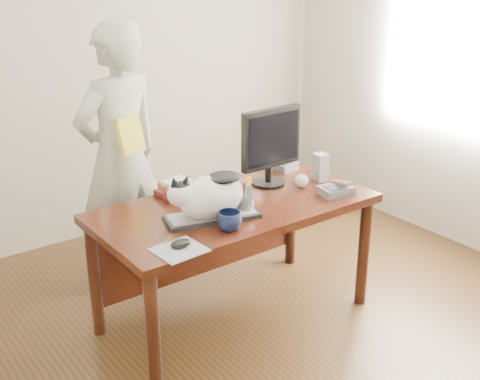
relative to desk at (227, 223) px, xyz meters
name	(u,v)px	position (x,y,z in m)	size (l,w,h in m)	color
room	(311,123)	(0.00, -0.68, 0.75)	(4.50, 4.50, 4.50)	black
desk	(227,223)	(0.00, 0.00, 0.00)	(1.60, 0.80, 0.75)	black
keyboard	(212,216)	(-0.22, -0.18, 0.16)	(0.54, 0.31, 0.03)	black
cat	(209,195)	(-0.24, -0.18, 0.29)	(0.50, 0.32, 0.28)	white
monitor	(271,143)	(0.36, 0.04, 0.42)	(0.43, 0.21, 0.48)	black
pen_cup	(247,204)	(-0.03, -0.23, 0.21)	(0.11, 0.11, 0.21)	gray
mousepad	(179,250)	(-0.56, -0.39, 0.15)	(0.25, 0.23, 0.01)	#A3A7AF
mouse	(181,243)	(-0.54, -0.37, 0.17)	(0.11, 0.07, 0.04)	black
coffee_mug	(229,221)	(-0.23, -0.35, 0.20)	(0.13, 0.13, 0.10)	black
phone	(336,190)	(0.57, -0.32, 0.18)	(0.22, 0.17, 0.09)	slate
speaker	(321,167)	(0.67, -0.08, 0.23)	(0.09, 0.10, 0.17)	#A09FA2
baseball	(302,181)	(0.48, -0.11, 0.19)	(0.08, 0.08, 0.08)	white
book_stack	(180,188)	(-0.17, 0.23, 0.19)	(0.27, 0.21, 0.09)	#461215
calculator	(281,165)	(0.61, 0.23, 0.17)	(0.16, 0.20, 0.06)	slate
person	(120,157)	(-0.29, 0.78, 0.26)	(0.63, 0.41, 1.73)	silver
held_book	(130,135)	(-0.29, 0.61, 0.45)	(0.18, 0.13, 0.23)	yellow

